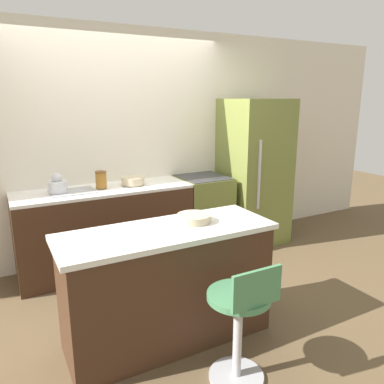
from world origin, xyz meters
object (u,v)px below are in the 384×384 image
object	(u,v)px
stool_chair	(240,321)
kettle	(58,185)
refrigerator	(254,172)
mixing_bowl	(133,181)
oven_range	(203,213)

from	to	relation	value
stool_chair	kettle	distance (m)	2.30
refrigerator	mixing_bowl	world-z (taller)	refrigerator
oven_range	mixing_bowl	world-z (taller)	mixing_bowl
oven_range	kettle	size ratio (longest dim) A/B	4.56
refrigerator	oven_range	bearing A→B (deg)	175.86
oven_range	refrigerator	xyz separation A→B (m)	(0.72, -0.05, 0.46)
refrigerator	mixing_bowl	size ratio (longest dim) A/B	7.36
refrigerator	stool_chair	distance (m)	2.67
oven_range	mixing_bowl	xyz separation A→B (m)	(-0.88, 0.01, 0.50)
oven_range	stool_chair	size ratio (longest dim) A/B	1.05
kettle	mixing_bowl	world-z (taller)	kettle
refrigerator	mixing_bowl	distance (m)	1.60
refrigerator	stool_chair	xyz separation A→B (m)	(-1.65, -2.05, -0.47)
refrigerator	stool_chair	size ratio (longest dim) A/B	2.11
mixing_bowl	kettle	bearing A→B (deg)	-180.00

